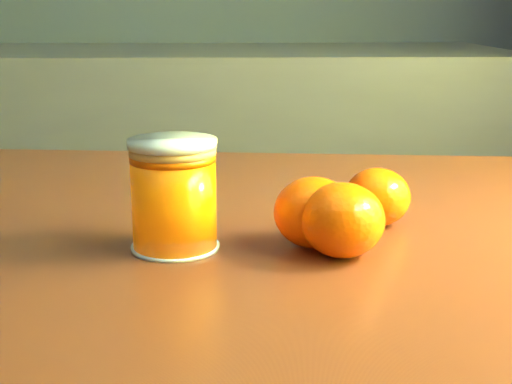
{
  "coord_description": "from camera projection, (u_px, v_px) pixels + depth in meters",
  "views": [
    {
      "loc": [
        0.91,
        -0.36,
        1.01
      ],
      "look_at": [
        0.92,
        0.23,
        0.85
      ],
      "focal_mm": 50.0,
      "sensor_mm": 36.0,
      "label": 1
    }
  ],
  "objects": [
    {
      "name": "orange_front",
      "position": [
        314.0,
        212.0,
        0.6
      ],
      "size": [
        0.08,
        0.08,
        0.06
      ],
      "primitive_type": "ellipsoid",
      "rotation": [
        0.0,
        0.0,
        -0.13
      ],
      "color": "#FF5605",
      "rests_on": "table"
    },
    {
      "name": "juice_glass",
      "position": [
        174.0,
        195.0,
        0.6
      ],
      "size": [
        0.07,
        0.07,
        0.09
      ],
      "rotation": [
        0.0,
        0.0,
        -0.33
      ],
      "color": "#FB6905",
      "rests_on": "table"
    },
    {
      "name": "orange_back",
      "position": [
        377.0,
        197.0,
        0.66
      ],
      "size": [
        0.06,
        0.06,
        0.05
      ],
      "primitive_type": "ellipsoid",
      "rotation": [
        0.0,
        0.0,
        -0.04
      ],
      "color": "#FF5605",
      "rests_on": "table"
    },
    {
      "name": "orange_extra",
      "position": [
        342.0,
        220.0,
        0.58
      ],
      "size": [
        0.08,
        0.08,
        0.06
      ],
      "primitive_type": "ellipsoid",
      "rotation": [
        0.0,
        0.0,
        0.11
      ],
      "color": "#FF5605",
      "rests_on": "table"
    },
    {
      "name": "table",
      "position": [
        332.0,
        346.0,
        0.65
      ],
      "size": [
        1.14,
        0.85,
        0.81
      ],
      "rotation": [
        0.0,
        0.0,
        -0.1
      ],
      "color": "brown",
      "rests_on": "ground"
    }
  ]
}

